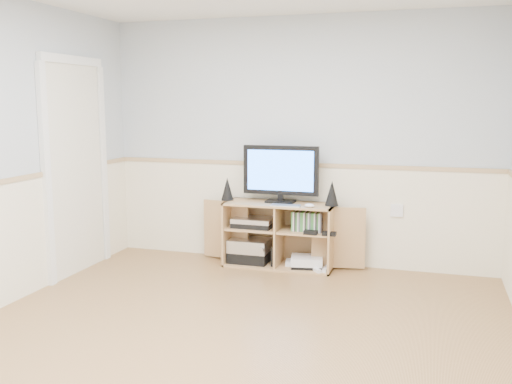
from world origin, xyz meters
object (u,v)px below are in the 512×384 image
(game_consoles, at_px, (306,262))
(media_cabinet, at_px, (280,233))
(monitor, at_px, (281,172))
(keyboard, at_px, (285,205))

(game_consoles, bearing_deg, media_cabinet, 167.32)
(monitor, bearing_deg, keyboard, -62.34)
(media_cabinet, bearing_deg, keyboard, -62.69)
(keyboard, distance_m, game_consoles, 0.63)
(keyboard, bearing_deg, monitor, 114.35)
(monitor, xyz_separation_m, keyboard, (0.10, -0.19, -0.30))
(media_cabinet, bearing_deg, game_consoles, -12.68)
(keyboard, relative_size, game_consoles, 0.63)
(media_cabinet, xyz_separation_m, game_consoles, (0.28, -0.06, -0.26))
(monitor, xyz_separation_m, game_consoles, (0.28, -0.06, -0.89))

